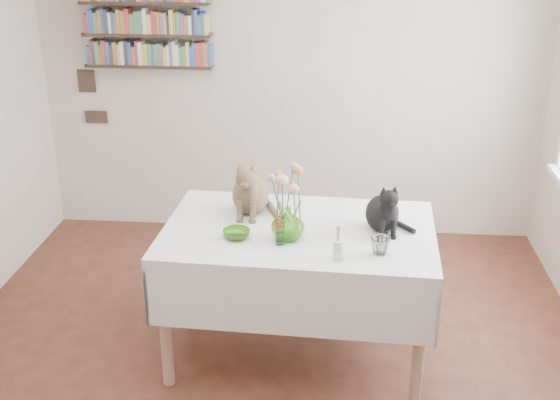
# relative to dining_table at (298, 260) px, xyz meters

# --- Properties ---
(room) EXTENTS (4.08, 4.58, 2.58)m
(room) POSITION_rel_dining_table_xyz_m (-0.19, -0.44, 0.62)
(room) COLOR brown
(room) RESTS_ON ground
(dining_table) EXTENTS (1.60, 1.07, 0.83)m
(dining_table) POSITION_rel_dining_table_xyz_m (0.00, 0.00, 0.00)
(dining_table) COLOR white
(dining_table) RESTS_ON room
(tabby_cat) EXTENTS (0.26, 0.32, 0.36)m
(tabby_cat) POSITION_rel_dining_table_xyz_m (-0.31, 0.21, 0.39)
(tabby_cat) COLOR brown
(tabby_cat) RESTS_ON dining_table
(black_cat) EXTENTS (0.26, 0.31, 0.31)m
(black_cat) POSITION_rel_dining_table_xyz_m (0.47, 0.03, 0.36)
(black_cat) COLOR black
(black_cat) RESTS_ON dining_table
(flower_vase) EXTENTS (0.20, 0.20, 0.19)m
(flower_vase) POSITION_rel_dining_table_xyz_m (-0.05, -0.15, 0.30)
(flower_vase) COLOR #7DD239
(flower_vase) RESTS_ON dining_table
(green_bowl) EXTENTS (0.20, 0.20, 0.05)m
(green_bowl) POSITION_rel_dining_table_xyz_m (-0.34, -0.15, 0.23)
(green_bowl) COLOR #7DD239
(green_bowl) RESTS_ON dining_table
(drinking_glass) EXTENTS (0.12, 0.12, 0.10)m
(drinking_glass) POSITION_rel_dining_table_xyz_m (0.45, -0.28, 0.26)
(drinking_glass) COLOR white
(drinking_glass) RESTS_ON dining_table
(candlestick) EXTENTS (0.06, 0.06, 0.20)m
(candlestick) POSITION_rel_dining_table_xyz_m (0.23, -0.37, 0.27)
(candlestick) COLOR white
(candlestick) RESTS_ON dining_table
(berry_jar) EXTENTS (0.05, 0.05, 0.18)m
(berry_jar) POSITION_rel_dining_table_xyz_m (-0.09, -0.21, 0.29)
(berry_jar) COLOR white
(berry_jar) RESTS_ON dining_table
(porcelain_figurine) EXTENTS (0.05, 0.05, 0.09)m
(porcelain_figurine) POSITION_rel_dining_table_xyz_m (0.53, -0.02, 0.25)
(porcelain_figurine) COLOR white
(porcelain_figurine) RESTS_ON dining_table
(flower_bouquet) EXTENTS (0.17, 0.12, 0.39)m
(flower_bouquet) POSITION_rel_dining_table_xyz_m (-0.06, -0.13, 0.55)
(flower_bouquet) COLOR #4C7233
(flower_bouquet) RESTS_ON flower_vase
(bookshelf_unit) EXTENTS (1.00, 0.16, 0.91)m
(bookshelf_unit) POSITION_rel_dining_table_xyz_m (-1.29, 1.72, 1.21)
(bookshelf_unit) COLOR #322015
(bookshelf_unit) RESTS_ON room
(wall_art_plaques) EXTENTS (0.21, 0.02, 0.44)m
(wall_art_plaques) POSITION_rel_dining_table_xyz_m (-1.82, 1.79, 0.50)
(wall_art_plaques) COLOR #38281E
(wall_art_plaques) RESTS_ON room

